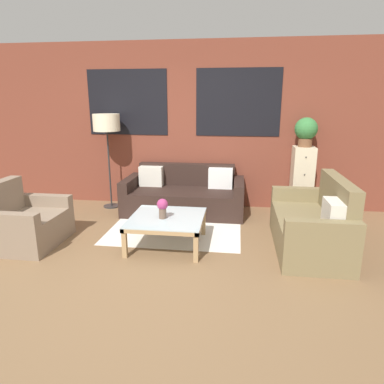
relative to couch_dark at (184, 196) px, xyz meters
name	(u,v)px	position (x,y,z in m)	size (l,w,h in m)	color
ground_plane	(149,264)	(-0.10, -1.95, -0.28)	(16.00, 16.00, 0.00)	brown
wall_back_brick	(182,126)	(-0.10, 0.49, 1.13)	(8.40, 0.09, 2.80)	brown
rug	(176,228)	(0.00, -0.77, -0.28)	(1.90, 1.53, 0.00)	silver
couch_dark	(184,196)	(0.00, 0.00, 0.00)	(1.97, 0.88, 0.78)	black
settee_vintage	(313,226)	(1.84, -1.26, 0.03)	(0.80, 1.57, 0.92)	olive
armchair_corner	(26,224)	(-1.85, -1.59, 0.00)	(0.80, 0.95, 0.84)	#84705B
coffee_table	(167,221)	(0.00, -1.39, 0.05)	(0.94, 0.94, 0.39)	silver
floor_lamp	(107,126)	(-1.33, 0.13, 1.15)	(0.45, 0.45, 1.62)	#2D2D2D
drawer_cabinet	(302,181)	(1.93, 0.22, 0.28)	(0.33, 0.39, 1.11)	beige
potted_plant	(306,130)	(1.93, 0.22, 1.09)	(0.36, 0.36, 0.46)	brown
flower_vase	(162,207)	(-0.05, -1.45, 0.26)	(0.14, 0.14, 0.26)	brown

